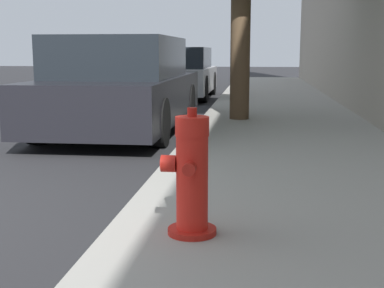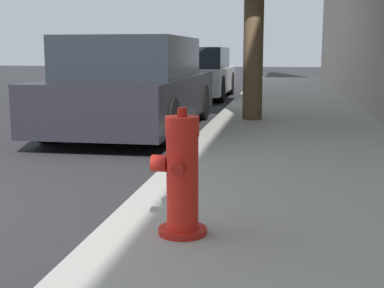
% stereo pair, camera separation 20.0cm
% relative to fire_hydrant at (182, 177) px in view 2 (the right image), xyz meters
% --- Properties ---
extents(sidewalk_slab, '(2.62, 40.00, 0.12)m').
position_rel_fire_hydrant_xyz_m(sidewalk_slab, '(0.77, -0.00, -0.40)').
color(sidewalk_slab, '#99968E').
rests_on(sidewalk_slab, ground_plane).
extents(fire_hydrant, '(0.33, 0.34, 0.76)m').
position_rel_fire_hydrant_xyz_m(fire_hydrant, '(0.00, 0.00, 0.00)').
color(fire_hydrant, red).
rests_on(fire_hydrant, sidewalk_slab).
extents(parked_car_near, '(1.80, 4.47, 1.40)m').
position_rel_fire_hydrant_xyz_m(parked_car_near, '(-1.65, 4.85, 0.21)').
color(parked_car_near, black).
rests_on(parked_car_near, ground_plane).
extents(parked_car_mid, '(1.78, 3.83, 1.30)m').
position_rel_fire_hydrant_xyz_m(parked_car_mid, '(-1.70, 10.69, 0.17)').
color(parked_car_mid, '#B7B7BC').
rests_on(parked_car_mid, ground_plane).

